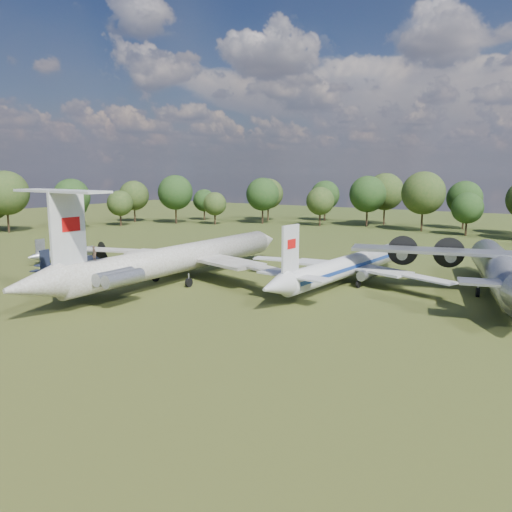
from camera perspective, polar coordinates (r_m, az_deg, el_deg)
The scene contains 7 objects.
ground at distance 72.58m, azimuth -6.30°, elevation -2.79°, with size 300.00×300.00×0.00m, color #203F15.
il62_airliner at distance 71.70m, azimuth -8.49°, elevation -0.82°, with size 41.76×54.29×5.32m, color silver, non-canonical shape.
tu104_jet at distance 70.36m, azimuth 10.25°, elevation -1.61°, with size 30.18×40.24×4.02m, color silver, non-canonical shape.
an12_transport at distance 69.54m, azimuth 26.17°, elevation -1.99°, with size 37.02×41.38×5.44m, color #A2A4AA, non-canonical shape.
small_prop_west at distance 79.03m, azimuth -20.41°, elevation -1.40°, with size 12.40×16.91×2.48m, color black, non-canonical shape.
small_prop_northwest at distance 92.89m, azimuth -20.69°, elevation 0.08°, with size 11.19×15.26×2.24m, color #9B9EA2, non-canonical shape.
person_on_il62 at distance 61.11m, azimuth -18.01°, elevation 0.32°, with size 0.61×0.40×1.67m, color #876144.
Camera 1 is at (44.02, -55.56, 15.58)m, focal length 35.00 mm.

